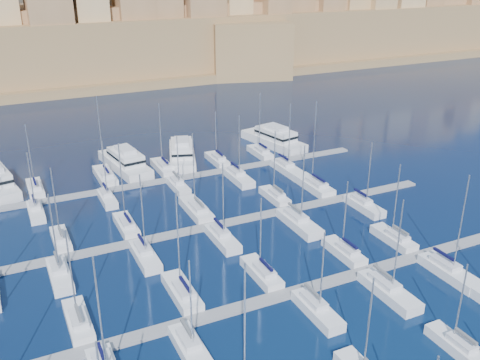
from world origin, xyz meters
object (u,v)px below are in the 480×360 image
sailboat_4 (456,345)px  motor_yacht_d (274,138)px  motor_yacht_c (182,153)px  motor_yacht_b (125,161)px

sailboat_4 → motor_yacht_d: (16.26, 71.58, 1.02)m
motor_yacht_c → motor_yacht_b: bearing=-179.9°
motor_yacht_b → motor_yacht_d: 35.54m
motor_yacht_b → motor_yacht_d: size_ratio=0.96×
motor_yacht_b → motor_yacht_d: (35.54, 0.26, 0.00)m
sailboat_4 → motor_yacht_d: 73.41m
motor_yacht_c → motor_yacht_d: same height
motor_yacht_c → motor_yacht_d: bearing=0.6°
sailboat_4 → motor_yacht_d: bearing=77.2°
motor_yacht_b → motor_yacht_c: size_ratio=0.99×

